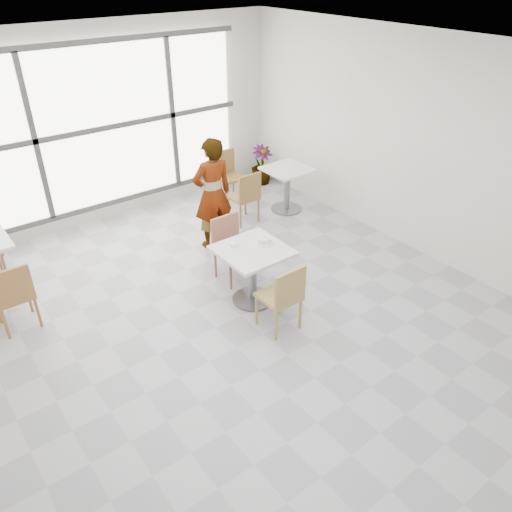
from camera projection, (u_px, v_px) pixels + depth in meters
floor at (241, 316)px, 6.10m from camera, size 7.00×7.00×0.00m
ceiling at (236, 54)px, 4.53m from camera, size 7.00×7.00×0.00m
wall_back at (107, 126)px, 7.69m from camera, size 6.00×0.00×6.00m
wall_right at (416, 147)px, 6.86m from camera, size 0.00×7.00×7.00m
window at (108, 127)px, 7.64m from camera, size 4.60×0.07×2.52m
main_table at (253, 265)px, 6.10m from camera, size 0.80×0.80×0.75m
chair_near at (284, 295)px, 5.61m from camera, size 0.42×0.42×0.87m
chair_far at (230, 244)px, 6.59m from camera, size 0.42×0.42×0.87m
oatmeal_bowl at (264, 240)px, 6.08m from camera, size 0.21×0.21×0.09m
coffee_cup at (233, 246)px, 6.00m from camera, size 0.16×0.13×0.07m
person at (213, 194)px, 7.15m from camera, size 0.64×0.45×1.65m
bg_table_right at (287, 183)px, 8.34m from camera, size 0.70×0.70×0.75m
bg_chair_left_near at (13, 293)px, 5.64m from camera, size 0.42×0.42×0.87m
bg_chair_right_near at (246, 194)px, 7.92m from camera, size 0.42×0.42×0.87m
bg_chair_right_far at (228, 172)px, 8.72m from camera, size 0.42×0.42×0.87m
plant_right at (262, 165)px, 9.39m from camera, size 0.44×0.44×0.72m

